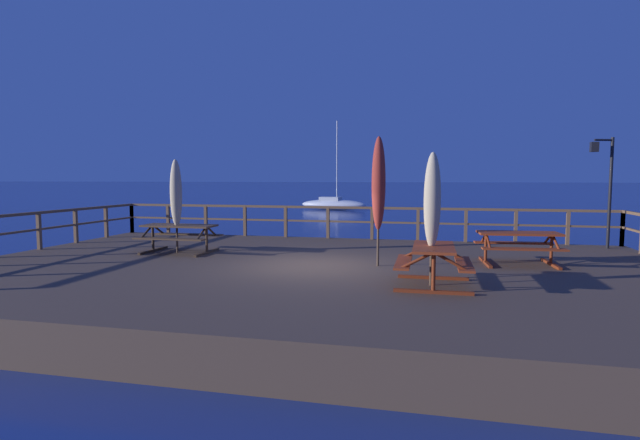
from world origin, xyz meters
TOP-DOWN VIEW (x-y plane):
  - ground_plane at (0.00, 0.00)m, footprint 600.00×600.00m
  - wooden_deck at (0.00, 0.00)m, footprint 16.76×10.72m
  - railing_waterside_far at (-0.00, 5.21)m, footprint 16.56×0.10m
  - railing_side_left at (-8.23, -0.00)m, footprint 0.10×10.52m
  - picnic_table_front_right at (2.78, -1.64)m, footprint 1.42×1.68m
  - picnic_table_front_left at (-4.03, 1.12)m, footprint 1.98×1.40m
  - picnic_table_mid_left at (4.72, 1.25)m, footprint 1.95×1.54m
  - patio_umbrella_short_back at (2.73, -1.59)m, footprint 0.32×0.32m
  - patio_umbrella_tall_back_right at (-4.07, 1.06)m, footprint 0.32×0.32m
  - patio_umbrella_tall_mid_right at (1.51, 0.27)m, footprint 0.32×0.32m
  - lamp_post_hooked at (7.50, 4.60)m, footprint 0.66×0.33m
  - sailboat_distant at (-5.96, 31.60)m, footprint 6.19×2.65m

SIDE VIEW (x-z plane):
  - ground_plane at x=0.00m, z-range 0.00..0.00m
  - wooden_deck at x=0.00m, z-range 0.00..0.76m
  - sailboat_distant at x=-5.96m, z-range -3.35..4.37m
  - picnic_table_front_right at x=2.78m, z-range 0.92..1.70m
  - picnic_table_mid_left at x=4.72m, z-range 0.93..1.71m
  - picnic_table_front_left at x=-4.03m, z-range 0.93..1.71m
  - railing_side_left at x=-8.23m, z-range 0.95..2.04m
  - railing_waterside_far at x=0.00m, z-range 0.95..2.04m
  - patio_umbrella_short_back at x=2.73m, z-range 1.11..3.64m
  - patio_umbrella_tall_back_right at x=-4.07m, z-range 1.11..3.66m
  - patio_umbrella_tall_mid_right at x=1.51m, z-range 1.17..4.16m
  - lamp_post_hooked at x=7.50m, z-range 1.27..4.47m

